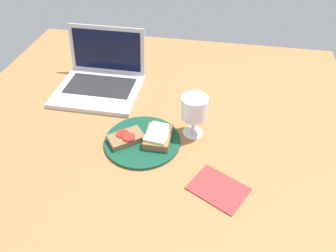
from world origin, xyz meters
The scene contains 7 objects.
wooden_table centered at (0.00, 0.00, 1.50)cm, with size 140.00×140.00×3.00cm, color #9E6B3D.
plate centered at (-1.72, -5.30, 3.50)cm, with size 24.18×24.18×1.00cm, color #144733.
sandwich_with_tomato centered at (-6.66, -6.37, 5.14)cm, with size 12.47×11.80×2.63cm.
sandwich_with_cheese centered at (3.25, -4.24, 5.61)cm, with size 8.06×10.89×3.41cm.
wine_glass centered at (13.53, 1.94, 12.92)cm, with size 8.38×8.38×14.32cm.
laptop centered at (-24.81, 22.36, 6.52)cm, with size 31.05×29.03×20.13cm.
napkin centered at (23.19, -19.87, 3.20)cm, with size 14.86×11.07×0.40cm, color #B23333.
Camera 1 is at (19.78, -78.68, 74.63)cm, focal length 35.00 mm.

